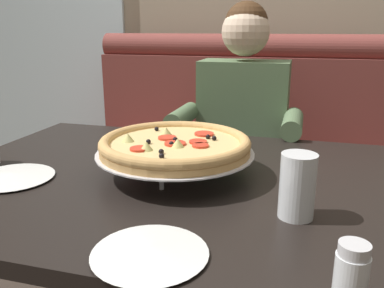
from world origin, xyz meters
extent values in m
cube|color=brown|center=(0.00, 0.84, 0.23)|extent=(1.60, 0.60, 0.46)
cube|color=brown|center=(0.00, 1.23, 0.69)|extent=(1.60, 0.18, 0.65)
cylinder|color=brown|center=(0.00, 1.23, 1.06)|extent=(1.60, 0.14, 0.14)
cube|color=black|center=(0.00, 0.00, 0.73)|extent=(1.36, 1.00, 0.04)
cylinder|color=black|center=(-0.61, 0.43, 0.36)|extent=(0.06, 0.06, 0.71)
cylinder|color=black|center=(0.61, 0.43, 0.36)|extent=(0.06, 0.06, 0.71)
cube|color=#2D3342|center=(0.09, 0.59, 0.54)|extent=(0.34, 0.40, 0.15)
cylinder|color=#2D3342|center=(-0.01, 0.34, 0.23)|extent=(0.11, 0.11, 0.46)
cylinder|color=#2D3342|center=(0.19, 0.34, 0.23)|extent=(0.11, 0.11, 0.46)
cube|color=#56704C|center=(0.09, 0.81, 0.74)|extent=(0.40, 0.22, 0.56)
cylinder|color=#56704C|center=(-0.14, 0.59, 0.79)|extent=(0.08, 0.28, 0.08)
cylinder|color=#56704C|center=(0.32, 0.59, 0.79)|extent=(0.08, 0.28, 0.08)
sphere|color=beige|center=(0.09, 0.79, 1.15)|extent=(0.21, 0.21, 0.21)
sphere|color=#472D19|center=(0.09, 0.80, 1.18)|extent=(0.19, 0.19, 0.19)
cylinder|color=silver|center=(0.01, -0.10, 0.79)|extent=(0.01, 0.01, 0.06)
cylinder|color=silver|center=(-0.09, 0.07, 0.79)|extent=(0.01, 0.01, 0.06)
cylinder|color=silver|center=(0.12, 0.07, 0.79)|extent=(0.01, 0.01, 0.06)
torus|color=silver|center=(0.01, 0.02, 0.81)|extent=(0.25, 0.25, 0.01)
cylinder|color=silver|center=(0.01, 0.02, 0.82)|extent=(0.45, 0.45, 0.00)
cylinder|color=tan|center=(0.01, 0.02, 0.83)|extent=(0.43, 0.43, 0.02)
torus|color=tan|center=(0.01, 0.02, 0.85)|extent=(0.43, 0.43, 0.03)
cylinder|color=#E5C17A|center=(0.01, 0.02, 0.85)|extent=(0.37, 0.37, 0.01)
cylinder|color=red|center=(-0.05, -0.08, 0.85)|extent=(0.05, 0.05, 0.01)
cylinder|color=red|center=(-0.02, 0.05, 0.85)|extent=(0.05, 0.05, 0.01)
cylinder|color=red|center=(0.08, 0.03, 0.85)|extent=(0.05, 0.05, 0.01)
cylinder|color=red|center=(0.02, -0.01, 0.85)|extent=(0.06, 0.06, 0.01)
cylinder|color=red|center=(0.09, -0.01, 0.85)|extent=(0.05, 0.05, 0.01)
cylinder|color=red|center=(0.07, 0.12, 0.85)|extent=(0.06, 0.06, 0.01)
sphere|color=black|center=(-0.08, 0.13, 0.86)|extent=(0.01, 0.01, 0.01)
sphere|color=black|center=(0.01, -0.10, 0.86)|extent=(0.01, 0.01, 0.01)
sphere|color=black|center=(-0.05, -0.02, 0.86)|extent=(0.01, 0.01, 0.01)
sphere|color=black|center=(0.02, -0.02, 0.86)|extent=(0.01, 0.01, 0.01)
sphere|color=black|center=(0.12, 0.07, 0.86)|extent=(0.01, 0.01, 0.01)
sphere|color=black|center=(0.10, 0.08, 0.86)|extent=(0.01, 0.01, 0.01)
sphere|color=black|center=(0.01, 0.02, 0.86)|extent=(0.01, 0.01, 0.01)
sphere|color=black|center=(0.03, -0.13, 0.86)|extent=(0.01, 0.01, 0.01)
sphere|color=black|center=(0.03, 0.00, 0.86)|extent=(0.01, 0.01, 0.01)
cone|color=#CCC675|center=(-0.04, 0.09, 0.86)|extent=(0.04, 0.04, 0.02)
cone|color=#CCC675|center=(-0.12, -0.01, 0.86)|extent=(0.04, 0.04, 0.02)
cone|color=#CCC675|center=(-0.03, -0.08, 0.86)|extent=(0.04, 0.04, 0.02)
cone|color=#CCC675|center=(0.04, -0.03, 0.86)|extent=(0.04, 0.04, 0.02)
cylinder|color=white|center=(0.45, -0.44, 0.79)|extent=(0.05, 0.05, 0.08)
cylinder|color=#4C6633|center=(0.45, -0.44, 0.77)|extent=(0.04, 0.04, 0.04)
cylinder|color=silver|center=(0.45, -0.44, 0.84)|extent=(0.05, 0.05, 0.02)
cylinder|color=white|center=(0.10, -0.41, 0.76)|extent=(0.16, 0.16, 0.01)
cone|color=white|center=(0.10, -0.41, 0.77)|extent=(0.22, 0.22, 0.01)
cylinder|color=white|center=(-0.42, -0.14, 0.76)|extent=(0.16, 0.16, 0.01)
cone|color=white|center=(-0.42, -0.14, 0.77)|extent=(0.23, 0.23, 0.01)
cylinder|color=silver|center=(0.36, -0.17, 0.83)|extent=(0.08, 0.08, 0.15)
cylinder|color=white|center=(0.36, -0.17, 0.79)|extent=(0.07, 0.07, 0.07)
cylinder|color=black|center=(-1.24, 2.03, 0.22)|extent=(0.02, 0.02, 0.44)
cylinder|color=black|center=(-1.12, 2.26, 0.22)|extent=(0.02, 0.02, 0.44)
cylinder|color=black|center=(-1.47, 2.14, 0.22)|extent=(0.02, 0.02, 0.44)
cylinder|color=black|center=(-1.35, 2.38, 0.22)|extent=(0.02, 0.02, 0.44)
cylinder|color=black|center=(-1.30, 2.20, 0.45)|extent=(0.40, 0.40, 0.02)
cube|color=black|center=(-1.44, 2.27, 0.65)|extent=(0.16, 0.30, 0.42)
camera|label=1|loc=(0.36, -1.03, 1.16)|focal=37.72mm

